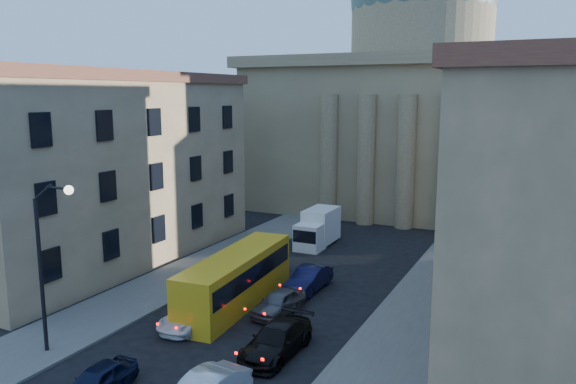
# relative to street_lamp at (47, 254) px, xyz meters

# --- Properties ---
(sidewalk_left) EXTENTS (5.00, 60.00, 0.15)m
(sidewalk_left) POSITION_rel_street_lamp_xyz_m (-1.53, 10.00, -5.21)
(sidewalk_left) COLOR #53514C
(sidewalk_left) RESTS_ON ground
(sidewalk_right) EXTENTS (5.00, 60.00, 0.15)m
(sidewalk_right) POSITION_rel_street_lamp_xyz_m (15.47, 10.00, -5.21)
(sidewalk_right) COLOR #53514C
(sidewalk_right) RESTS_ON ground
(church) EXTENTS (68.02, 28.76, 36.60)m
(church) POSITION_rel_street_lamp_xyz_m (6.97, 47.47, 6.59)
(church) COLOR #79664A
(church) RESTS_ON ground
(building_left) EXTENTS (11.60, 26.60, 14.70)m
(building_left) POSITION_rel_street_lamp_xyz_m (-10.03, 14.00, 2.14)
(building_left) COLOR tan
(building_left) RESTS_ON ground
(street_lamp) EXTENTS (2.62, 0.44, 8.83)m
(street_lamp) POSITION_rel_street_lamp_xyz_m (0.00, 0.00, 0.00)
(street_lamp) COLOR black
(street_lamp) RESTS_ON ground
(car_left_near) EXTENTS (1.68, 4.03, 1.36)m
(car_left_near) POSITION_rel_street_lamp_xyz_m (4.88, -1.98, -4.60)
(car_left_near) COLOR black
(car_left_near) RESTS_ON ground
(car_left_mid) EXTENTS (2.27, 4.74, 1.30)m
(car_left_mid) POSITION_rel_street_lamp_xyz_m (4.20, 5.93, -4.63)
(car_left_mid) COLOR white
(car_left_mid) RESTS_ON ground
(car_right_mid) EXTENTS (2.24, 5.35, 1.54)m
(car_right_mid) POSITION_rel_street_lamp_xyz_m (10.11, 4.93, -4.51)
(car_right_mid) COLOR black
(car_right_mid) RESTS_ON ground
(car_right_far) EXTENTS (2.12, 4.39, 1.44)m
(car_right_far) POSITION_rel_street_lamp_xyz_m (7.82, 9.74, -4.56)
(car_right_far) COLOR #4E4E53
(car_right_far) RESTS_ON ground
(car_right_distant) EXTENTS (1.78, 4.80, 1.57)m
(car_right_distant) POSITION_rel_street_lamp_xyz_m (7.77, 14.26, -4.50)
(car_right_distant) COLOR black
(car_right_distant) RESTS_ON ground
(city_bus) EXTENTS (3.49, 11.60, 3.22)m
(city_bus) POSITION_rel_street_lamp_xyz_m (4.68, 10.08, -3.56)
(city_bus) COLOR gold
(city_bus) RESTS_ON ground
(box_truck) EXTENTS (2.28, 5.66, 3.10)m
(box_truck) POSITION_rel_street_lamp_xyz_m (3.86, 25.07, -3.82)
(box_truck) COLOR white
(box_truck) RESTS_ON ground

